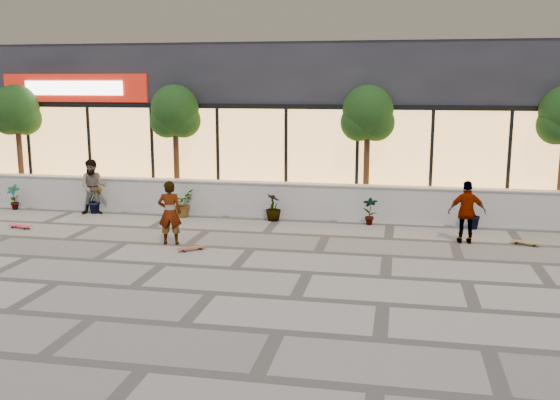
% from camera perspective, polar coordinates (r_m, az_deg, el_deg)
% --- Properties ---
extents(ground, '(80.00, 80.00, 0.00)m').
position_cam_1_polar(ground, '(12.22, -6.27, -8.44)').
color(ground, '#9D9688').
rests_on(ground, ground).
extents(planter_wall, '(22.00, 0.42, 1.04)m').
position_cam_1_polar(planter_wall, '(18.66, 0.02, 0.03)').
color(planter_wall, beige).
rests_on(planter_wall, ground).
extents(retail_building, '(24.00, 9.17, 8.50)m').
position_cam_1_polar(retail_building, '(23.75, 2.57, 11.36)').
color(retail_building, black).
rests_on(retail_building, ground).
extents(shrub_a, '(0.43, 0.29, 0.81)m').
position_cam_1_polar(shrub_a, '(21.47, -23.16, 0.25)').
color(shrub_a, black).
rests_on(shrub_a, ground).
extents(shrub_b, '(0.57, 0.57, 0.81)m').
position_cam_1_polar(shrub_b, '(20.04, -16.50, -0.02)').
color(shrub_b, black).
rests_on(shrub_b, ground).
extents(shrub_c, '(0.68, 0.77, 0.81)m').
position_cam_1_polar(shrub_c, '(18.93, -8.95, -0.32)').
color(shrub_c, black).
rests_on(shrub_c, ground).
extents(shrub_d, '(0.64, 0.64, 0.81)m').
position_cam_1_polar(shrub_d, '(18.18, -0.61, -0.65)').
color(shrub_d, black).
rests_on(shrub_d, ground).
extents(shrub_e, '(0.46, 0.35, 0.81)m').
position_cam_1_polar(shrub_e, '(17.84, 8.23, -0.98)').
color(shrub_e, black).
rests_on(shrub_e, ground).
extents(shrub_f, '(0.55, 0.57, 0.81)m').
position_cam_1_polar(shrub_f, '(17.94, 17.20, -1.29)').
color(shrub_f, black).
rests_on(shrub_f, ground).
extents(tree_west, '(1.60, 1.50, 3.92)m').
position_cam_1_polar(tree_west, '(22.50, -22.93, 7.34)').
color(tree_west, '#472D19').
rests_on(tree_west, ground).
extents(tree_midwest, '(1.60, 1.50, 3.92)m').
position_cam_1_polar(tree_midwest, '(19.99, -9.58, 7.71)').
color(tree_midwest, '#472D19').
rests_on(tree_midwest, ground).
extents(tree_mideast, '(1.60, 1.50, 3.92)m').
position_cam_1_polar(tree_mideast, '(18.76, 8.02, 7.56)').
color(tree_mideast, '#472D19').
rests_on(tree_mideast, ground).
extents(skater_center, '(0.65, 0.49, 1.61)m').
position_cam_1_polar(skater_center, '(15.71, -10.04, -1.15)').
color(skater_center, silver).
rests_on(skater_center, ground).
extents(skater_left, '(0.98, 0.87, 1.69)m').
position_cam_1_polar(skater_left, '(19.82, -16.69, 1.15)').
color(skater_left, '#8F755C').
rests_on(skater_left, ground).
extents(skater_right_near, '(0.96, 0.46, 1.59)m').
position_cam_1_polar(skater_right_near, '(16.27, 16.73, -1.08)').
color(skater_right_near, white).
rests_on(skater_right_near, ground).
extents(skateboard_center, '(0.65, 0.58, 0.08)m').
position_cam_1_polar(skateboard_center, '(15.19, -8.07, -4.36)').
color(skateboard_center, brown).
rests_on(skateboard_center, ground).
extents(skateboard_left, '(0.77, 0.35, 0.09)m').
position_cam_1_polar(skateboard_left, '(18.72, -22.66, -2.19)').
color(skateboard_left, red).
rests_on(skateboard_left, ground).
extents(skateboard_right_near, '(0.71, 0.46, 0.08)m').
position_cam_1_polar(skateboard_right_near, '(16.70, 21.51, -3.62)').
color(skateboard_right_near, olive).
rests_on(skateboard_right_near, ground).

